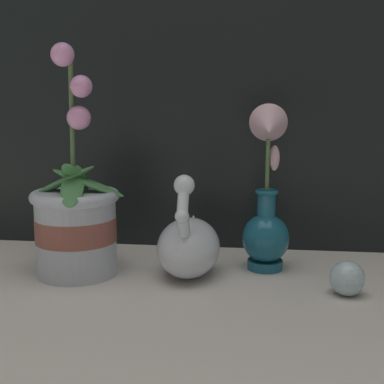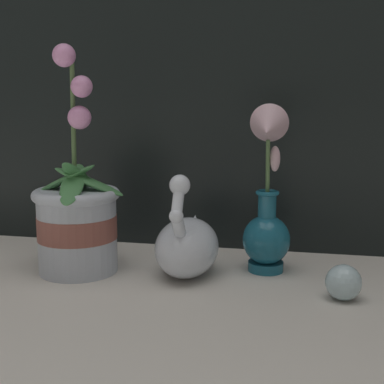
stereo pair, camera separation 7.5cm
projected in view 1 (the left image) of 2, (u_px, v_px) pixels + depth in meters
The scene contains 5 objects.
ground_plane at pixel (198, 300), 0.81m from camera, with size 2.80×2.80×0.00m, color beige.
orchid_potted_plant at pixel (76, 220), 0.92m from camera, with size 0.18×0.19×0.39m.
swan_figurine at pixel (189, 244), 0.92m from camera, with size 0.11×0.19×0.18m.
blue_vase at pixel (267, 206), 0.94m from camera, with size 0.08×0.11×0.30m.
glass_sphere at pixel (347, 278), 0.83m from camera, with size 0.06×0.06×0.06m.
Camera 1 is at (0.09, -0.77, 0.30)m, focal length 50.00 mm.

